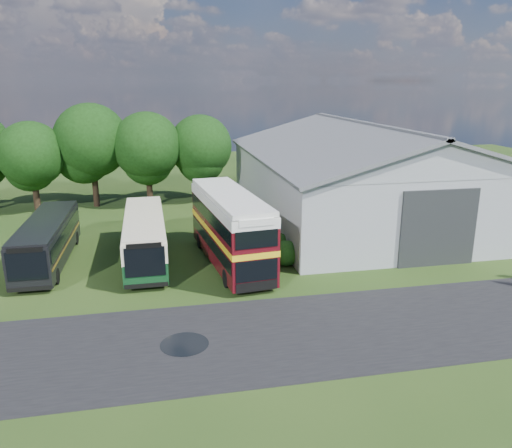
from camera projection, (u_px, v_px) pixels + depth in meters
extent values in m
plane|color=#1C3611|center=(210.00, 313.00, 25.63)|extent=(120.00, 120.00, 0.00)
cube|color=black|center=(281.00, 335.00, 23.38)|extent=(60.00, 8.00, 0.02)
cylinder|color=black|center=(184.00, 345.00, 22.52)|extent=(2.20, 2.20, 0.01)
cube|color=gray|center=(362.00, 186.00, 42.82)|extent=(18.00, 24.00, 5.50)
cube|color=#2D3033|center=(439.00, 228.00, 31.51)|extent=(5.20, 0.18, 5.00)
cylinder|color=black|center=(36.00, 196.00, 44.85)|extent=(0.56, 0.56, 3.06)
sphere|color=black|center=(31.00, 154.00, 43.82)|extent=(5.78, 5.78, 5.78)
cylinder|color=black|center=(95.00, 188.00, 46.96)|extent=(0.56, 0.56, 3.60)
sphere|color=black|center=(91.00, 141.00, 45.74)|extent=(6.80, 6.80, 6.80)
cylinder|color=black|center=(150.00, 189.00, 47.01)|extent=(0.56, 0.56, 3.31)
sphere|color=black|center=(147.00, 146.00, 45.90)|extent=(6.26, 6.26, 6.26)
cylinder|color=black|center=(202.00, 186.00, 48.75)|extent=(0.56, 0.56, 3.17)
sphere|color=black|center=(201.00, 146.00, 47.68)|extent=(5.98, 5.98, 5.98)
sphere|color=#194714|center=(286.00, 264.00, 32.36)|extent=(1.70, 1.70, 1.70)
sphere|color=#194714|center=(278.00, 254.00, 34.24)|extent=(1.60, 1.60, 1.60)
sphere|color=#194714|center=(272.00, 245.00, 36.12)|extent=(1.80, 1.80, 1.80)
cube|color=#0E3519|center=(145.00, 236.00, 32.73)|extent=(2.72, 11.13, 2.76)
cube|color=#470A11|center=(230.00, 227.00, 31.84)|extent=(4.02, 11.18, 4.37)
cube|color=black|center=(47.00, 240.00, 32.15)|extent=(2.59, 10.68, 2.65)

